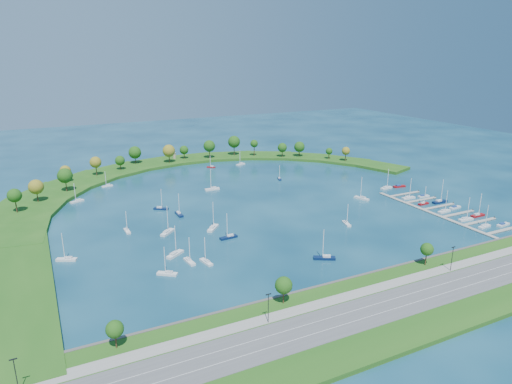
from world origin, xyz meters
name	(u,v)px	position (x,y,z in m)	size (l,w,h in m)	color
ground	(252,202)	(0.00, 0.00, 0.00)	(700.00, 700.00, 0.00)	#072B44
south_shoreline	(407,299)	(0.03, -122.88, 1.00)	(420.00, 43.10, 11.60)	#1E5115
breakwater	(152,189)	(-46.33, 48.72, 0.99)	(286.74, 247.64, 2.00)	#1E5115
breakwater_trees	(177,156)	(-16.30, 91.11, 10.94)	(234.89, 92.47, 16.08)	#382314
harbor_tower	(174,156)	(-10.03, 121.16, 4.42)	(2.60, 2.60, 4.73)	gray
dock_system	(442,211)	(85.30, -61.00, 0.35)	(24.28, 82.00, 1.60)	gray
moored_boat_0	(362,198)	(60.03, -24.15, 0.95)	(5.15, 9.52, 13.48)	silver
moored_boat_1	(161,208)	(-50.81, 10.36, 0.90)	(7.93, 6.32, 11.81)	#09193C
moored_boat_2	(189,261)	(-57.72, -60.01, 0.89)	(3.08, 8.00, 11.46)	silver
moored_boat_3	(77,201)	(-90.84, 44.55, 0.89)	(8.08, 5.03, 11.52)	silver
moored_boat_4	(167,273)	(-68.80, -66.61, 0.90)	(7.78, 6.52, 11.76)	silver
moored_boat_5	(213,227)	(-35.65, -29.74, 0.97)	(8.27, 8.82, 13.89)	silver
moored_boat_6	(167,232)	(-57.16, -25.33, 0.95)	(8.49, 8.21, 13.57)	silver
moored_boat_7	(346,223)	(26.88, -53.35, 0.88)	(3.97, 7.82, 11.08)	silver
moored_boat_8	(212,189)	(-11.99, 32.70, 0.96)	(9.38, 2.95, 13.66)	silver
moored_boat_9	(325,257)	(-5.95, -81.99, 0.95)	(9.16, 6.67, 13.35)	#09193C
moored_boat_10	(279,178)	(37.93, 35.82, 0.85)	(3.88, 6.87, 9.74)	#09193C
moored_boat_11	(175,254)	(-61.09, -50.91, 0.95)	(8.90, 7.27, 13.33)	silver
moored_boat_12	(127,230)	(-74.00, -14.51, 0.87)	(2.17, 7.29, 10.67)	silver
moored_boat_13	(67,259)	(-102.79, -35.62, 0.91)	(8.50, 5.68, 12.21)	silver
moored_boat_14	(107,185)	(-70.08, 69.49, 0.86)	(7.17, 3.12, 10.20)	silver
moored_boat_15	(241,164)	(31.63, 85.53, 0.89)	(8.14, 4.61, 11.54)	silver
moored_boat_16	(229,236)	(-33.15, -43.59, 0.92)	(8.65, 3.08, 12.47)	#09193C
moored_boat_17	(211,167)	(8.12, 87.38, 0.85)	(6.10, 5.64, 9.56)	maroon
moored_boat_18	(206,261)	(-51.67, -63.64, 0.89)	(3.54, 7.92, 11.25)	silver
moored_boat_19	(179,214)	(-44.54, -2.90, 0.91)	(2.51, 8.36, 12.21)	#09193C
docked_boat_0	(484,226)	(85.53, -86.93, 0.89)	(8.00, 3.08, 11.47)	silver
docked_boat_1	(503,225)	(95.98, -89.36, 0.60)	(8.22, 2.98, 1.64)	silver
docked_boat_2	(466,219)	(85.52, -75.87, 0.92)	(8.57, 3.10, 12.34)	silver
docked_boat_3	(478,215)	(96.01, -74.57, 0.92)	(8.56, 2.45, 12.56)	maroon
docked_boat_4	(444,211)	(85.52, -62.04, 0.91)	(8.41, 2.98, 12.13)	silver
docked_boat_5	(455,207)	(95.99, -60.07, 0.59)	(8.05, 3.04, 1.60)	silver
docked_boat_6	(423,203)	(85.54, -47.18, 0.87)	(7.32, 2.53, 10.58)	maroon
docked_boat_7	(440,201)	(96.00, -49.28, 0.97)	(9.51, 2.80, 13.93)	#09193C
docked_boat_8	(408,197)	(85.51, -35.48, 0.92)	(8.69, 2.86, 12.61)	silver
docked_boat_9	(423,196)	(95.99, -36.98, 0.57)	(7.69, 2.63, 1.54)	silver
docked_boat_10	(386,187)	(87.91, -13.81, 0.93)	(8.90, 3.55, 12.73)	silver
docked_boat_11	(399,186)	(97.88, -14.58, 0.63)	(8.59, 3.40, 1.71)	maroon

